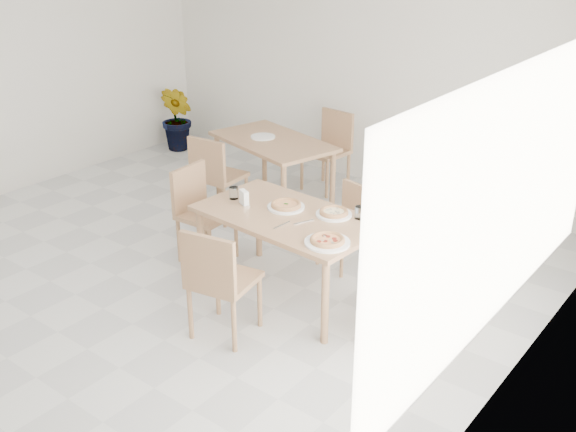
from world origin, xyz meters
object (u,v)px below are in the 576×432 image
Objects in this scene: plate_margherita at (286,207)px; second_table at (273,147)px; chair_west at (199,206)px; potted_plant at (178,118)px; tumbler_b at (234,193)px; chair_back_s at (215,172)px; pizza_mushroom at (334,212)px; plate_empty at (263,137)px; main_table at (288,223)px; chair_south at (218,277)px; plate_pepperoni at (327,242)px; napkin_holder at (244,198)px; tumbler_a at (360,213)px; plate_mushroom at (334,214)px; chair_east at (402,285)px; pizza_margherita at (286,205)px; chair_north at (349,220)px; pizza_pepperoni at (327,240)px; chair_back_n at (330,145)px.

plate_margherita reaches higher than second_table.
chair_west is 3.31m from potted_plant.
tumbler_b is 0.11× the size of chair_back_s.
potted_plant is at bearing 153.50° from pizza_mushroom.
tumbler_b is 0.39× the size of plate_empty.
main_table is 1.76× the size of chair_west.
chair_west reaches higher than main_table.
chair_back_s is at bearing -56.75° from chair_south.
chair_south is 2.66× the size of plate_pepperoni.
napkin_holder is 1.86m from second_table.
plate_mushroom is at bearing -159.21° from tumbler_a.
napkin_holder is at bearing -102.19° from chair_east.
plate_empty is at bearing 149.30° from tumbler_a.
pizza_margherita is at bearing -109.81° from chair_east.
chair_back_s is 2.48m from potted_plant.
chair_north is 1.19m from pizza_pepperoni.
chair_back_s is at bearing 155.58° from pizza_margherita.
main_table is 2.05× the size of chair_north.
chair_east is 1.23m from pizza_margherita.
plate_mushroom is at bearing 119.18° from pizza_pepperoni.
chair_back_s is 1.59m from chair_back_n.
main_table is 0.18m from pizza_margherita.
plate_margherita is 0.34× the size of potted_plant.
chair_east is 2.79m from chair_back_s.
pizza_margherita reaches higher than plate_pepperoni.
plate_margherita is (-0.19, -0.70, 0.31)m from chair_north.
plate_pepperoni is at bearing -103.87° from chair_west.
pizza_margherita is at bearing 138.60° from main_table.
plate_pepperoni is at bearing -11.12° from tumbler_b.
plate_margherita is 0.74m from plate_pepperoni.
napkin_holder reaches higher than plate_empty.
napkin_holder is at bearing -152.03° from plate_margherita.
tumbler_a is (0.51, 0.29, 0.13)m from main_table.
chair_east is 3.02× the size of plate_empty.
chair_north is at bearing -44.80° from chair_back_n.
chair_back_s reaches higher than chair_back_n.
tumbler_b reaches higher than plate_mushroom.
main_table is at bearing 156.63° from plate_pepperoni.
chair_back_n reaches higher than napkin_holder.
pizza_pepperoni is at bearing 15.83° from napkin_holder.
pizza_margherita is 1.92m from second_table.
plate_pepperoni and plate_empty have the same top height.
second_table is at bearing -100.66° from chair_back_n.
chair_back_n reaches higher than pizza_pepperoni.
napkin_holder is (-0.98, 0.17, 0.03)m from pizza_pepperoni.
plate_mushroom is at bearing 16.69° from pizza_margherita.
chair_east is 0.88m from pizza_mushroom.
pizza_margherita is at bearing 53.71° from napkin_holder.
chair_south is at bearing -39.89° from potted_plant.
chair_back_s is (-1.58, 0.77, -0.13)m from main_table.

